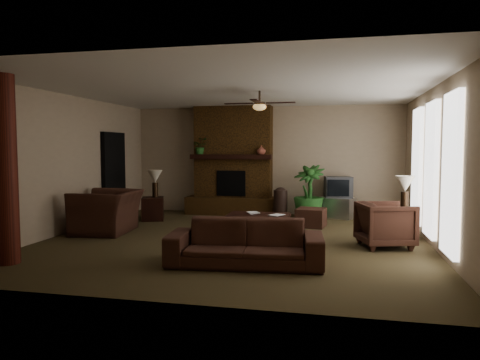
% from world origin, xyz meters
% --- Properties ---
extents(room_shell, '(7.00, 7.00, 7.00)m').
position_xyz_m(room_shell, '(0.00, 0.00, 1.40)').
color(room_shell, '#4C3F26').
rests_on(room_shell, ground).
extents(fireplace, '(2.40, 0.70, 2.80)m').
position_xyz_m(fireplace, '(-0.80, 3.22, 1.16)').
color(fireplace, '#573617').
rests_on(fireplace, ground).
extents(windows, '(0.08, 3.65, 2.35)m').
position_xyz_m(windows, '(3.45, 0.20, 1.35)').
color(windows, white).
rests_on(windows, ground).
extents(log_column, '(0.36, 0.36, 2.80)m').
position_xyz_m(log_column, '(-2.95, -2.40, 1.40)').
color(log_column, '#572015').
rests_on(log_column, ground).
extents(doorway, '(0.10, 1.00, 2.10)m').
position_xyz_m(doorway, '(-3.44, 1.80, 1.05)').
color(doorway, black).
rests_on(doorway, ground).
extents(ceiling_fan, '(1.35, 1.35, 0.37)m').
position_xyz_m(ceiling_fan, '(0.40, 0.30, 2.53)').
color(ceiling_fan, black).
rests_on(ceiling_fan, ceiling).
extents(sofa, '(2.32, 0.87, 0.89)m').
position_xyz_m(sofa, '(0.54, -1.73, 0.44)').
color(sofa, '#41251B').
rests_on(sofa, ground).
extents(armchair_left, '(0.97, 1.39, 1.15)m').
position_xyz_m(armchair_left, '(-2.72, 0.16, 0.57)').
color(armchair_left, '#41251B').
rests_on(armchair_left, ground).
extents(armchair_right, '(0.99, 1.03, 0.87)m').
position_xyz_m(armchair_right, '(2.69, -0.04, 0.43)').
color(armchair_right, '#41251B').
rests_on(armchair_right, ground).
extents(coffee_table, '(1.20, 0.70, 0.43)m').
position_xyz_m(coffee_table, '(0.36, 0.46, 0.37)').
color(coffee_table, black).
rests_on(coffee_table, ground).
extents(ottoman, '(0.68, 0.68, 0.40)m').
position_xyz_m(ottoman, '(1.31, 1.73, 0.20)').
color(ottoman, '#41251B').
rests_on(ottoman, ground).
extents(tv_stand, '(0.98, 0.79, 0.50)m').
position_xyz_m(tv_stand, '(1.86, 3.15, 0.25)').
color(tv_stand, silver).
rests_on(tv_stand, ground).
extents(tv, '(0.71, 0.61, 0.52)m').
position_xyz_m(tv, '(1.89, 3.14, 0.76)').
color(tv, '#3A3A3D').
rests_on(tv, tv_stand).
extents(floor_vase, '(0.34, 0.34, 0.77)m').
position_xyz_m(floor_vase, '(0.51, 2.69, 0.43)').
color(floor_vase, black).
rests_on(floor_vase, ground).
extents(floor_plant, '(1.17, 1.50, 0.74)m').
position_xyz_m(floor_plant, '(1.20, 2.72, 0.37)').
color(floor_plant, '#295B24').
rests_on(floor_plant, ground).
extents(side_table_left, '(0.64, 0.64, 0.55)m').
position_xyz_m(side_table_left, '(-2.44, 1.80, 0.28)').
color(side_table_left, black).
rests_on(side_table_left, ground).
extents(lamp_left, '(0.40, 0.40, 0.65)m').
position_xyz_m(lamp_left, '(-2.39, 1.84, 1.00)').
color(lamp_left, black).
rests_on(lamp_left, side_table_left).
extents(side_table_right, '(0.63, 0.63, 0.55)m').
position_xyz_m(side_table_right, '(3.07, 0.70, 0.28)').
color(side_table_right, black).
rests_on(side_table_right, ground).
extents(lamp_right, '(0.45, 0.45, 0.65)m').
position_xyz_m(lamp_right, '(3.11, 0.76, 1.00)').
color(lamp_right, black).
rests_on(lamp_right, side_table_right).
extents(mantel_plant, '(0.48, 0.51, 0.33)m').
position_xyz_m(mantel_plant, '(-1.62, 3.01, 1.72)').
color(mantel_plant, '#295B24').
rests_on(mantel_plant, fireplace).
extents(mantel_vase, '(0.27, 0.27, 0.22)m').
position_xyz_m(mantel_vase, '(-0.00, 2.92, 1.67)').
color(mantel_vase, '#984D3C').
rests_on(mantel_vase, fireplace).
extents(book_a, '(0.21, 0.12, 0.29)m').
position_xyz_m(book_a, '(0.14, 0.48, 0.57)').
color(book_a, '#999999').
rests_on(book_a, coffee_table).
extents(book_b, '(0.20, 0.12, 0.29)m').
position_xyz_m(book_b, '(0.64, 0.38, 0.58)').
color(book_b, '#999999').
rests_on(book_b, coffee_table).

